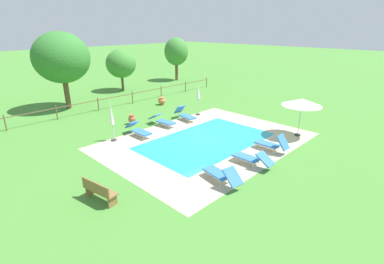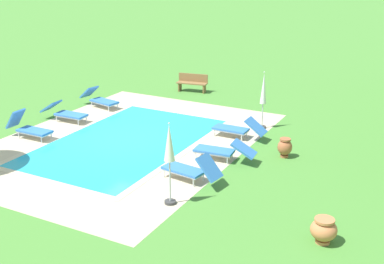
{
  "view_description": "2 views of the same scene",
  "coord_description": "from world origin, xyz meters",
  "px_view_note": "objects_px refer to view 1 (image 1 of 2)",
  "views": [
    {
      "loc": [
        -11.52,
        -10.03,
        6.22
      ],
      "look_at": [
        -0.69,
        0.5,
        0.6
      ],
      "focal_mm": 26.7,
      "sensor_mm": 36.0,
      "label": 1
    },
    {
      "loc": [
        14.01,
        10.13,
        6.46
      ],
      "look_at": [
        -0.72,
        2.35,
        0.52
      ],
      "focal_mm": 46.96,
      "sensor_mm": 36.0,
      "label": 2
    }
  ],
  "objects_px": {
    "sun_lounger_north_end": "(271,144)",
    "patio_umbrella_closed_row_centre": "(112,117)",
    "tree_centre": "(121,64)",
    "tree_west_mid": "(176,52)",
    "patio_umbrella_closed_row_west": "(198,94)",
    "terracotta_urn_near_fence": "(162,101)",
    "terracotta_urn_by_tree": "(132,119)",
    "sun_lounger_south_mid": "(221,174)",
    "sun_lounger_north_near_steps": "(185,115)",
    "sun_lounger_north_far": "(139,130)",
    "sun_lounger_north_mid": "(251,158)",
    "tree_far_west": "(61,58)",
    "sun_lounger_south_near_corner": "(163,121)",
    "patio_umbrella_open_foreground": "(302,102)",
    "wooden_bench_lawn_side": "(99,190)"
  },
  "relations": [
    {
      "from": "sun_lounger_north_far",
      "to": "sun_lounger_north_mid",
      "type": "bearing_deg",
      "value": -78.4
    },
    {
      "from": "patio_umbrella_closed_row_centre",
      "to": "tree_west_mid",
      "type": "distance_m",
      "value": 19.97
    },
    {
      "from": "patio_umbrella_closed_row_west",
      "to": "tree_west_mid",
      "type": "height_order",
      "value": "tree_west_mid"
    },
    {
      "from": "wooden_bench_lawn_side",
      "to": "terracotta_urn_near_fence",
      "type": "bearing_deg",
      "value": 40.37
    },
    {
      "from": "patio_umbrella_open_foreground",
      "to": "tree_west_mid",
      "type": "height_order",
      "value": "tree_west_mid"
    },
    {
      "from": "sun_lounger_north_mid",
      "to": "patio_umbrella_closed_row_west",
      "type": "relative_size",
      "value": 0.87
    },
    {
      "from": "sun_lounger_north_end",
      "to": "tree_centre",
      "type": "distance_m",
      "value": 18.98
    },
    {
      "from": "tree_west_mid",
      "to": "tree_centre",
      "type": "bearing_deg",
      "value": -176.74
    },
    {
      "from": "sun_lounger_north_end",
      "to": "sun_lounger_south_mid",
      "type": "relative_size",
      "value": 0.88
    },
    {
      "from": "sun_lounger_north_far",
      "to": "sun_lounger_north_end",
      "type": "xyz_separation_m",
      "value": [
        3.59,
        -6.83,
        0.03
      ]
    },
    {
      "from": "patio_umbrella_open_foreground",
      "to": "tree_centre",
      "type": "xyz_separation_m",
      "value": [
        -0.16,
        18.62,
        0.63
      ]
    },
    {
      "from": "tree_west_mid",
      "to": "sun_lounger_south_near_corner",
      "type": "bearing_deg",
      "value": -136.05
    },
    {
      "from": "sun_lounger_north_far",
      "to": "tree_far_west",
      "type": "bearing_deg",
      "value": 91.62
    },
    {
      "from": "sun_lounger_north_near_steps",
      "to": "terracotta_urn_near_fence",
      "type": "xyz_separation_m",
      "value": [
        1.54,
        4.35,
        -0.05
      ]
    },
    {
      "from": "sun_lounger_south_near_corner",
      "to": "sun_lounger_north_mid",
      "type": "bearing_deg",
      "value": -96.05
    },
    {
      "from": "sun_lounger_north_mid",
      "to": "sun_lounger_north_far",
      "type": "height_order",
      "value": "sun_lounger_north_far"
    },
    {
      "from": "terracotta_urn_near_fence",
      "to": "tree_west_mid",
      "type": "distance_m",
      "value": 12.06
    },
    {
      "from": "sun_lounger_south_near_corner",
      "to": "wooden_bench_lawn_side",
      "type": "height_order",
      "value": "wooden_bench_lawn_side"
    },
    {
      "from": "sun_lounger_north_mid",
      "to": "wooden_bench_lawn_side",
      "type": "relative_size",
      "value": 1.32
    },
    {
      "from": "sun_lounger_north_far",
      "to": "wooden_bench_lawn_side",
      "type": "bearing_deg",
      "value": -138.08
    },
    {
      "from": "sun_lounger_north_end",
      "to": "tree_centre",
      "type": "xyz_separation_m",
      "value": [
        2.97,
        18.61,
        2.3
      ]
    },
    {
      "from": "sun_lounger_north_near_steps",
      "to": "sun_lounger_north_far",
      "type": "bearing_deg",
      "value": -176.84
    },
    {
      "from": "terracotta_urn_near_fence",
      "to": "terracotta_urn_by_tree",
      "type": "relative_size",
      "value": 0.95
    },
    {
      "from": "sun_lounger_north_end",
      "to": "patio_umbrella_closed_row_centre",
      "type": "bearing_deg",
      "value": 124.98
    },
    {
      "from": "sun_lounger_north_near_steps",
      "to": "sun_lounger_north_mid",
      "type": "distance_m",
      "value": 7.71
    },
    {
      "from": "sun_lounger_south_near_corner",
      "to": "sun_lounger_north_far",
      "type": "bearing_deg",
      "value": -169.9
    },
    {
      "from": "tree_far_west",
      "to": "sun_lounger_south_near_corner",
      "type": "bearing_deg",
      "value": -74.13
    },
    {
      "from": "sun_lounger_south_near_corner",
      "to": "tree_west_mid",
      "type": "relative_size",
      "value": 0.42
    },
    {
      "from": "sun_lounger_north_near_steps",
      "to": "patio_umbrella_open_foreground",
      "type": "bearing_deg",
      "value": -69.95
    },
    {
      "from": "wooden_bench_lawn_side",
      "to": "terracotta_urn_by_tree",
      "type": "distance_m",
      "value": 9.05
    },
    {
      "from": "sun_lounger_north_end",
      "to": "terracotta_urn_near_fence",
      "type": "bearing_deg",
      "value": 79.64
    },
    {
      "from": "patio_umbrella_closed_row_west",
      "to": "terracotta_urn_near_fence",
      "type": "distance_m",
      "value": 4.37
    },
    {
      "from": "sun_lounger_north_end",
      "to": "terracotta_urn_by_tree",
      "type": "xyz_separation_m",
      "value": [
        -2.61,
        8.95,
        -0.04
      ]
    },
    {
      "from": "sun_lounger_south_near_corner",
      "to": "terracotta_urn_by_tree",
      "type": "xyz_separation_m",
      "value": [
        -1.24,
        1.72,
        0.0
      ]
    },
    {
      "from": "terracotta_urn_by_tree",
      "to": "tree_far_west",
      "type": "distance_m",
      "value": 7.96
    },
    {
      "from": "sun_lounger_south_near_corner",
      "to": "tree_far_west",
      "type": "height_order",
      "value": "tree_far_west"
    },
    {
      "from": "patio_umbrella_open_foreground",
      "to": "sun_lounger_north_near_steps",
      "type": "bearing_deg",
      "value": 110.05
    },
    {
      "from": "sun_lounger_south_near_corner",
      "to": "patio_umbrella_closed_row_west",
      "type": "xyz_separation_m",
      "value": [
        3.43,
        0.0,
        1.25
      ]
    },
    {
      "from": "sun_lounger_south_mid",
      "to": "tree_west_mid",
      "type": "distance_m",
      "value": 24.74
    },
    {
      "from": "sun_lounger_south_near_corner",
      "to": "patio_umbrella_closed_row_west",
      "type": "relative_size",
      "value": 0.9
    },
    {
      "from": "sun_lounger_south_mid",
      "to": "tree_far_west",
      "type": "xyz_separation_m",
      "value": [
        0.55,
        16.09,
        3.58
      ]
    },
    {
      "from": "sun_lounger_north_far",
      "to": "wooden_bench_lawn_side",
      "type": "height_order",
      "value": "wooden_bench_lawn_side"
    },
    {
      "from": "sun_lounger_north_mid",
      "to": "patio_umbrella_open_foreground",
      "type": "distance_m",
      "value": 5.55
    },
    {
      "from": "sun_lounger_north_mid",
      "to": "patio_umbrella_closed_row_centre",
      "type": "relative_size",
      "value": 0.9
    },
    {
      "from": "patio_umbrella_closed_row_west",
      "to": "tree_centre",
      "type": "distance_m",
      "value": 11.47
    },
    {
      "from": "sun_lounger_south_mid",
      "to": "sun_lounger_north_mid",
      "type": "bearing_deg",
      "value": -0.45
    },
    {
      "from": "sun_lounger_south_near_corner",
      "to": "wooden_bench_lawn_side",
      "type": "xyz_separation_m",
      "value": [
        -7.33,
        -4.98,
        0.11
      ]
    },
    {
      "from": "terracotta_urn_near_fence",
      "to": "tree_far_west",
      "type": "height_order",
      "value": "tree_far_west"
    },
    {
      "from": "sun_lounger_north_near_steps",
      "to": "tree_centre",
      "type": "distance_m",
      "value": 12.02
    },
    {
      "from": "patio_umbrella_closed_row_centre",
      "to": "terracotta_urn_by_tree",
      "type": "distance_m",
      "value": 3.18
    }
  ]
}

